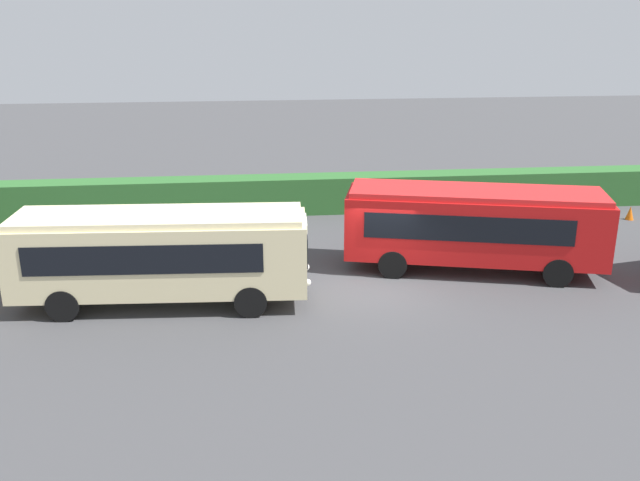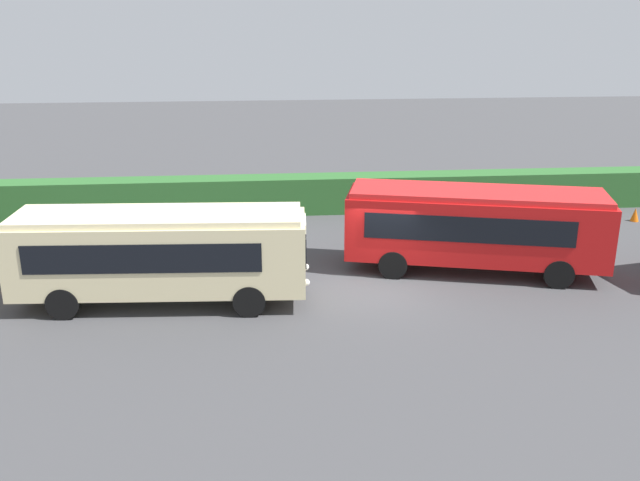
% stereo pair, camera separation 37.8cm
% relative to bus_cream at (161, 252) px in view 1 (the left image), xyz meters
% --- Properties ---
extents(ground_plane, '(98.72, 98.72, 0.00)m').
position_rel_bus_cream_xyz_m(ground_plane, '(7.07, 0.40, -1.74)').
color(ground_plane, '#424244').
extents(bus_cream, '(9.29, 2.93, 2.99)m').
position_rel_bus_cream_xyz_m(bus_cream, '(0.00, 0.00, 0.00)').
color(bus_cream, beige).
rests_on(bus_cream, ground_plane).
extents(bus_red, '(9.28, 4.61, 2.97)m').
position_rel_bus_cream_xyz_m(bus_red, '(10.66, 1.86, -0.01)').
color(bus_red, red).
rests_on(bus_red, ground_plane).
extents(person_center, '(0.49, 0.34, 1.89)m').
position_rel_bus_cream_xyz_m(person_center, '(10.11, 4.30, -0.73)').
color(person_center, '#4C6B47').
rests_on(person_center, ground_plane).
extents(hedge_row, '(61.36, 1.35, 1.67)m').
position_rel_bus_cream_xyz_m(hedge_row, '(7.07, 9.95, -0.90)').
color(hedge_row, '#2D632B').
rests_on(hedge_row, ground_plane).
extents(traffic_cone, '(0.36, 0.36, 0.60)m').
position_rel_bus_cream_xyz_m(traffic_cone, '(19.57, 7.20, -1.44)').
color(traffic_cone, orange).
rests_on(traffic_cone, ground_plane).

